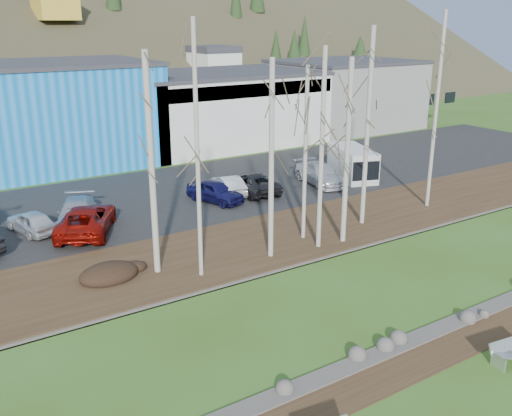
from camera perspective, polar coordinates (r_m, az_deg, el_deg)
ground at (r=21.24m, az=21.95°, el=-15.88°), size 200.00×200.00×0.00m
dirt_strip at (r=22.24m, az=17.48°, el=-13.64°), size 80.00×1.80×0.03m
near_bank_rocks at (r=22.78m, az=15.52°, el=-12.66°), size 80.00×0.80×0.50m
river at (r=25.26m, az=8.55°, el=-8.91°), size 80.00×8.00×0.90m
far_bank_rocks at (r=28.12m, az=3.03°, el=-5.78°), size 80.00×0.80×0.46m
far_bank at (r=30.53m, az=-0.50°, el=-3.61°), size 80.00×7.00×0.15m
parking_lot at (r=39.29m, az=-8.77°, el=1.22°), size 80.00×14.00×0.14m
building_blue at (r=49.80m, az=-22.25°, el=8.52°), size 20.40×12.24×8.30m
building_white at (r=56.08m, az=-3.68°, el=10.01°), size 18.36×12.24×6.80m
building_grey at (r=65.34m, az=8.85°, el=11.23°), size 14.28×12.24×7.30m
dirt_mound at (r=27.16m, az=-14.51°, el=-6.33°), size 2.75×1.94×0.54m
birch_0 at (r=25.89m, az=-10.41°, el=4.05°), size 0.29×0.29×10.15m
birch_1 at (r=25.08m, az=-5.88°, el=5.33°), size 0.20×0.20×11.46m
birch_2 at (r=27.35m, az=1.55°, el=4.64°), size 0.26×0.26×9.72m
birch_3 at (r=29.98m, az=4.95°, el=5.28°), size 0.21×0.21×9.19m
birch_4 at (r=28.71m, az=6.58°, el=5.66°), size 0.23×0.23×10.18m
birch_5 at (r=32.61m, az=11.08°, el=7.75°), size 0.26×0.26×11.06m
birch_6 at (r=29.71m, az=9.10°, el=5.41°), size 0.27×0.27×9.61m
birch_7 at (r=36.85m, az=17.55°, el=9.09°), size 0.23×0.23×11.90m
car_0 at (r=34.07m, az=-21.53°, el=-1.29°), size 2.39×4.05×1.29m
car_2 at (r=33.00m, az=-16.63°, el=-1.10°), size 4.99×6.29×1.59m
car_3 at (r=34.50m, az=-17.48°, el=-0.47°), size 3.75×5.40×1.45m
car_4 at (r=37.20m, az=-4.11°, el=1.66°), size 2.87×4.43×1.40m
car_5 at (r=38.82m, az=-2.78°, el=2.31°), size 2.03×4.08×1.28m
car_6 at (r=39.15m, az=-0.30°, el=2.54°), size 2.85×5.21×1.38m
car_7 at (r=41.50m, az=6.44°, el=3.39°), size 2.78×5.28×1.46m
van_white at (r=43.33m, az=9.72°, el=4.42°), size 3.79×5.57×2.25m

